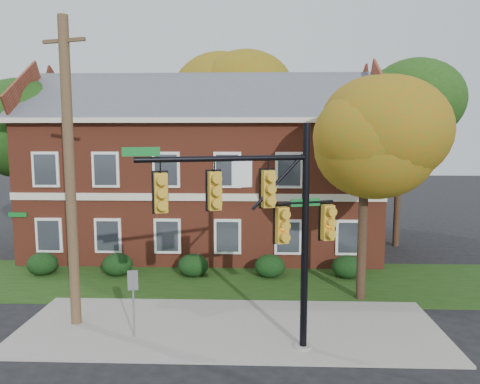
{
  "coord_description": "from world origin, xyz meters",
  "views": [
    {
      "loc": [
        0.88,
        -13.97,
        6.5
      ],
      "look_at": [
        0.28,
        3.0,
        4.38
      ],
      "focal_mm": 35.0,
      "sensor_mm": 36.0,
      "label": 1
    }
  ],
  "objects_px": {
    "apartment_building": "(205,161)",
    "hedge_right": "(270,266)",
    "hedge_center": "(193,265)",
    "tree_far_rear": "(235,100)",
    "tree_near_right": "(373,129)",
    "tree_right_rear": "(408,104)",
    "utility_pole": "(70,174)",
    "sign_post": "(133,293)",
    "hedge_far_right": "(347,267)",
    "hedge_far_left": "(43,264)",
    "traffic_signal": "(266,215)",
    "tree_left_rear": "(22,130)",
    "hedge_left": "(117,265)"
  },
  "relations": [
    {
      "from": "apartment_building",
      "to": "tree_left_rear",
      "type": "height_order",
      "value": "apartment_building"
    },
    {
      "from": "apartment_building",
      "to": "hedge_center",
      "type": "bearing_deg",
      "value": -90.0
    },
    {
      "from": "utility_pole",
      "to": "sign_post",
      "type": "bearing_deg",
      "value": -7.64
    },
    {
      "from": "hedge_center",
      "to": "tree_near_right",
      "type": "height_order",
      "value": "tree_near_right"
    },
    {
      "from": "hedge_right",
      "to": "tree_near_right",
      "type": "distance_m",
      "value": 7.72
    },
    {
      "from": "hedge_far_right",
      "to": "hedge_right",
      "type": "bearing_deg",
      "value": 180.0
    },
    {
      "from": "traffic_signal",
      "to": "tree_left_rear",
      "type": "bearing_deg",
      "value": 118.5
    },
    {
      "from": "apartment_building",
      "to": "tree_near_right",
      "type": "height_order",
      "value": "apartment_building"
    },
    {
      "from": "utility_pole",
      "to": "sign_post",
      "type": "relative_size",
      "value": 4.55
    },
    {
      "from": "tree_right_rear",
      "to": "apartment_building",
      "type": "bearing_deg",
      "value": -175.67
    },
    {
      "from": "hedge_center",
      "to": "tree_far_rear",
      "type": "bearing_deg",
      "value": 84.15
    },
    {
      "from": "apartment_building",
      "to": "hedge_left",
      "type": "bearing_deg",
      "value": -123.67
    },
    {
      "from": "tree_left_rear",
      "to": "sign_post",
      "type": "distance_m",
      "value": 14.79
    },
    {
      "from": "utility_pole",
      "to": "tree_right_rear",
      "type": "bearing_deg",
      "value": 55.57
    },
    {
      "from": "hedge_center",
      "to": "traffic_signal",
      "type": "distance_m",
      "value": 9.01
    },
    {
      "from": "apartment_building",
      "to": "hedge_right",
      "type": "xyz_separation_m",
      "value": [
        3.5,
        -5.25,
        -4.46
      ]
    },
    {
      "from": "apartment_building",
      "to": "hedge_far_left",
      "type": "bearing_deg",
      "value": -143.11
    },
    {
      "from": "apartment_building",
      "to": "tree_far_rear",
      "type": "bearing_deg",
      "value": 80.29
    },
    {
      "from": "hedge_far_left",
      "to": "tree_right_rear",
      "type": "relative_size",
      "value": 0.13
    },
    {
      "from": "traffic_signal",
      "to": "sign_post",
      "type": "height_order",
      "value": "traffic_signal"
    },
    {
      "from": "hedge_right",
      "to": "apartment_building",
      "type": "bearing_deg",
      "value": 123.67
    },
    {
      "from": "hedge_far_left",
      "to": "hedge_left",
      "type": "distance_m",
      "value": 3.5
    },
    {
      "from": "tree_right_rear",
      "to": "traffic_signal",
      "type": "bearing_deg",
      "value": -120.78
    },
    {
      "from": "hedge_far_right",
      "to": "traffic_signal",
      "type": "xyz_separation_m",
      "value": [
        -3.85,
        -7.59,
        3.69
      ]
    },
    {
      "from": "hedge_far_right",
      "to": "utility_pole",
      "type": "relative_size",
      "value": 0.14
    },
    {
      "from": "apartment_building",
      "to": "hedge_far_right",
      "type": "bearing_deg",
      "value": -36.89
    },
    {
      "from": "tree_far_rear",
      "to": "tree_near_right",
      "type": "bearing_deg",
      "value": -69.73
    },
    {
      "from": "utility_pole",
      "to": "apartment_building",
      "type": "bearing_deg",
      "value": 90.09
    },
    {
      "from": "tree_near_right",
      "to": "tree_far_rear",
      "type": "distance_m",
      "value": 17.12
    },
    {
      "from": "apartment_building",
      "to": "hedge_right",
      "type": "relative_size",
      "value": 13.43
    },
    {
      "from": "tree_far_rear",
      "to": "hedge_far_left",
      "type": "bearing_deg",
      "value": -122.5
    },
    {
      "from": "tree_near_right",
      "to": "utility_pole",
      "type": "xyz_separation_m",
      "value": [
        -10.48,
        -2.75,
        -1.48
      ]
    },
    {
      "from": "hedge_center",
      "to": "traffic_signal",
      "type": "relative_size",
      "value": 0.21
    },
    {
      "from": "tree_near_right",
      "to": "hedge_far_right",
      "type": "bearing_deg",
      "value": 94.52
    },
    {
      "from": "hedge_center",
      "to": "hedge_far_right",
      "type": "height_order",
      "value": "same"
    },
    {
      "from": "hedge_far_right",
      "to": "sign_post",
      "type": "xyz_separation_m",
      "value": [
        -7.98,
        -6.62,
        1.0
      ]
    },
    {
      "from": "tree_far_rear",
      "to": "utility_pole",
      "type": "bearing_deg",
      "value": -103.83
    },
    {
      "from": "apartment_building",
      "to": "hedge_far_left",
      "type": "distance_m",
      "value": 9.82
    },
    {
      "from": "hedge_far_right",
      "to": "traffic_signal",
      "type": "height_order",
      "value": "traffic_signal"
    },
    {
      "from": "tree_far_rear",
      "to": "sign_post",
      "type": "distance_m",
      "value": 21.15
    },
    {
      "from": "tree_far_rear",
      "to": "traffic_signal",
      "type": "distance_m",
      "value": 21.27
    },
    {
      "from": "hedge_far_right",
      "to": "sign_post",
      "type": "distance_m",
      "value": 10.42
    },
    {
      "from": "apartment_building",
      "to": "tree_right_rear",
      "type": "bearing_deg",
      "value": 4.33
    },
    {
      "from": "utility_pole",
      "to": "sign_post",
      "type": "xyz_separation_m",
      "value": [
        2.27,
        -1.03,
        -3.66
      ]
    },
    {
      "from": "tree_near_right",
      "to": "tree_right_rear",
      "type": "relative_size",
      "value": 0.81
    },
    {
      "from": "hedge_far_right",
      "to": "tree_near_right",
      "type": "relative_size",
      "value": 0.16
    },
    {
      "from": "hedge_center",
      "to": "hedge_right",
      "type": "bearing_deg",
      "value": 0.0
    },
    {
      "from": "tree_left_rear",
      "to": "traffic_signal",
      "type": "bearing_deg",
      "value": -42.3
    },
    {
      "from": "hedge_right",
      "to": "hedge_center",
      "type": "bearing_deg",
      "value": 180.0
    },
    {
      "from": "apartment_building",
      "to": "hedge_far_right",
      "type": "xyz_separation_m",
      "value": [
        7.0,
        -5.25,
        -4.46
      ]
    }
  ]
}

